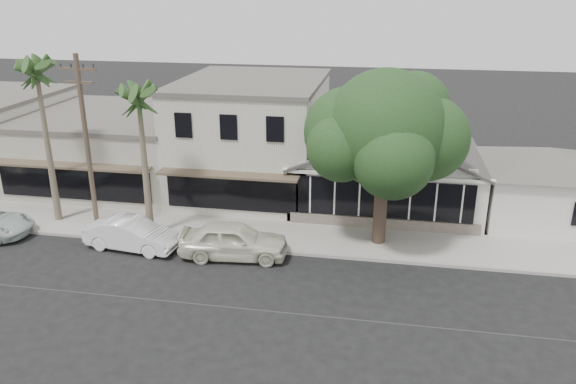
% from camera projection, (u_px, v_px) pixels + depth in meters
% --- Properties ---
extents(ground, '(140.00, 140.00, 0.00)m').
position_uv_depth(ground, '(248.00, 309.00, 21.83)').
color(ground, black).
rests_on(ground, ground).
extents(sidewalk_north, '(90.00, 3.50, 0.15)m').
position_uv_depth(sidewalk_north, '(131.00, 225.00, 29.36)').
color(sidewalk_north, '#9E9991').
rests_on(sidewalk_north, ground).
extents(corner_shop, '(10.40, 8.60, 5.10)m').
position_uv_depth(corner_shop, '(387.00, 160.00, 31.61)').
color(corner_shop, white).
rests_on(corner_shop, ground).
extents(side_cottage, '(6.00, 6.00, 3.00)m').
position_uv_depth(side_cottage, '(542.00, 193.00, 29.74)').
color(side_cottage, white).
rests_on(side_cottage, ground).
extents(row_building_near, '(8.00, 10.00, 6.50)m').
position_uv_depth(row_building_near, '(253.00, 138.00, 33.67)').
color(row_building_near, silver).
rests_on(row_building_near, ground).
extents(row_building_midnear, '(10.00, 10.00, 4.20)m').
position_uv_depth(row_building_midnear, '(115.00, 149.00, 35.56)').
color(row_building_midnear, '#B4B1A1').
rests_on(row_building_midnear, ground).
extents(utility_pole, '(1.80, 0.24, 9.00)m').
position_uv_depth(utility_pole, '(87.00, 144.00, 26.46)').
color(utility_pole, brown).
rests_on(utility_pole, ground).
extents(car_0, '(5.15, 2.46, 1.70)m').
position_uv_depth(car_0, '(234.00, 240.00, 25.75)').
color(car_0, silver).
rests_on(car_0, ground).
extents(car_1, '(4.64, 2.07, 1.48)m').
position_uv_depth(car_1, '(132.00, 234.00, 26.62)').
color(car_1, white).
rests_on(car_1, ground).
extents(shade_tree, '(7.65, 6.91, 8.49)m').
position_uv_depth(shade_tree, '(384.00, 131.00, 25.62)').
color(shade_tree, '#4F3C30').
rests_on(shade_tree, ground).
extents(palm_east, '(2.95, 2.95, 8.13)m').
position_uv_depth(palm_east, '(139.00, 99.00, 25.75)').
color(palm_east, '#726651').
rests_on(palm_east, ground).
extents(palm_mid, '(2.56, 2.56, 9.07)m').
position_uv_depth(palm_mid, '(37.00, 74.00, 27.21)').
color(palm_mid, '#726651').
rests_on(palm_mid, ground).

